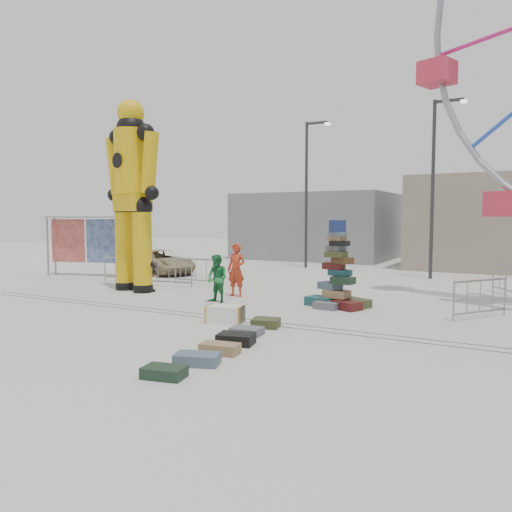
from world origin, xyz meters
The scene contains 25 objects.
ground centered at (0.00, 0.00, 0.00)m, with size 90.00×90.00×0.00m, color #9E9E99.
track_line_near centered at (0.00, 0.60, 0.00)m, with size 40.00×0.04×0.01m, color #47443F.
track_line_far centered at (0.00, 1.00, 0.00)m, with size 40.00×0.04×0.01m, color #47443F.
building_left centered at (-6.00, 22.00, 2.20)m, with size 10.00×8.00×4.40m, color gray.
lamp_post_right centered at (3.09, 13.00, 4.48)m, with size 1.41×0.25×8.00m.
lamp_post_left centered at (-3.91, 15.00, 4.48)m, with size 1.41×0.25×8.00m.
suitcase_tower centered at (1.71, 4.05, 0.75)m, with size 2.05×1.71×2.69m.
crash_test_dummy centered at (-6.17, 3.56, 3.87)m, with size 2.93×1.28×7.34m.
banner_scaffold centered at (-11.53, 6.15, 2.13)m, with size 3.96×1.65×2.84m.
steamer_trunk centered at (-0.09, 0.38, 0.22)m, with size 0.95×0.55×0.44m, color silver.
row_case_0 centered at (1.13, 0.37, 0.11)m, with size 0.68×0.56×0.23m, color #3B4120.
row_case_1 centered at (1.12, -0.58, 0.09)m, with size 0.72×0.54×0.18m, color slate.
row_case_2 centered at (1.35, -1.46, 0.12)m, with size 0.78×0.55×0.24m, color black.
row_case_3 centered at (1.46, -2.27, 0.11)m, with size 0.79×0.43×0.22m, color #96744C.
row_case_4 centered at (1.49, -3.11, 0.11)m, with size 0.83×0.49×0.22m, color #4C626D.
row_case_5 centered at (1.45, -4.02, 0.10)m, with size 0.73×0.46×0.20m, color #1B3121.
barricade_dummy_a centered at (-8.42, 5.54, 0.55)m, with size 2.00×0.10×1.10m, color gray, non-canonical shape.
barricade_dummy_b centered at (-5.90, 5.31, 0.55)m, with size 2.00×0.10×1.10m, color gray, non-canonical shape.
barricade_dummy_c centered at (-5.24, 6.25, 0.55)m, with size 2.00×0.10×1.10m, color gray, non-canonical shape.
barricade_wheel_front centered at (5.77, 4.21, 0.55)m, with size 2.00×0.10×1.10m, color gray, non-canonical shape.
barricade_wheel_back centered at (6.23, 9.24, 0.55)m, with size 2.00×0.10×1.10m, color gray, non-canonical shape.
pedestrian_red centered at (-2.10, 4.30, 0.94)m, with size 0.69×0.45×1.88m, color #AA3018.
pedestrian_green centered at (-1.97, 2.89, 0.79)m, with size 0.77×0.60×1.58m, color #1B6E35.
pedestrian_black centered at (-5.52, 3.68, 0.78)m, with size 0.92×0.38×1.57m, color black.
parked_suv centered at (-9.14, 8.68, 0.59)m, with size 1.97×4.28×1.19m, color #94875F.
Camera 1 is at (6.88, -10.64, 2.75)m, focal length 35.00 mm.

